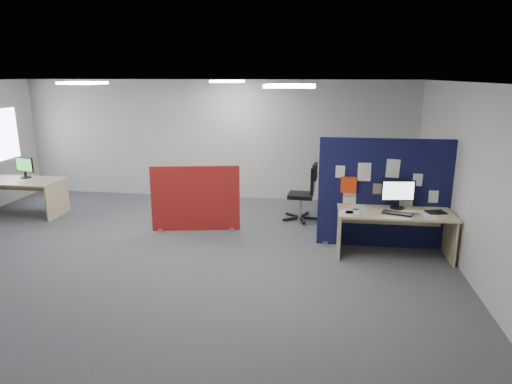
# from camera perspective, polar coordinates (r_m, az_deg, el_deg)

# --- Properties ---
(floor) EXTENTS (9.00, 9.00, 0.00)m
(floor) POSITION_cam_1_polar(r_m,az_deg,el_deg) (7.64, -10.80, -7.34)
(floor) COLOR #575A5F
(floor) RESTS_ON ground
(ceiling) EXTENTS (9.00, 7.00, 0.02)m
(ceiling) POSITION_cam_1_polar(r_m,az_deg,el_deg) (7.10, -11.85, 13.34)
(ceiling) COLOR white
(ceiling) RESTS_ON wall_back
(wall_back) EXTENTS (9.00, 0.02, 2.70)m
(wall_back) POSITION_cam_1_polar(r_m,az_deg,el_deg) (10.57, -5.06, 6.52)
(wall_back) COLOR silver
(wall_back) RESTS_ON floor
(wall_front) EXTENTS (9.00, 0.02, 2.70)m
(wall_front) POSITION_cam_1_polar(r_m,az_deg,el_deg) (4.24, -27.03, -7.25)
(wall_front) COLOR silver
(wall_front) RESTS_ON floor
(wall_right) EXTENTS (0.02, 7.00, 2.70)m
(wall_right) POSITION_cam_1_polar(r_m,az_deg,el_deg) (7.17, 25.07, 1.39)
(wall_right) COLOR silver
(wall_right) RESTS_ON floor
(ceiling_lights) EXTENTS (4.10, 4.10, 0.04)m
(ceiling_lights) POSITION_cam_1_polar(r_m,az_deg,el_deg) (7.64, -7.70, 13.35)
(ceiling_lights) COLOR white
(ceiling_lights) RESTS_ON ceiling
(navy_divider) EXTENTS (2.21, 0.30, 1.82)m
(navy_divider) POSITION_cam_1_polar(r_m,az_deg,el_deg) (7.75, 15.84, -0.24)
(navy_divider) COLOR #0E0F34
(navy_divider) RESTS_ON floor
(main_desk) EXTENTS (1.76, 0.78, 0.73)m
(main_desk) POSITION_cam_1_polar(r_m,az_deg,el_deg) (7.52, 16.87, -3.53)
(main_desk) COLOR beige
(main_desk) RESTS_ON floor
(monitor_main) EXTENTS (0.53, 0.22, 0.46)m
(monitor_main) POSITION_cam_1_polar(r_m,az_deg,el_deg) (7.56, 17.35, -0.12)
(monitor_main) COLOR black
(monitor_main) RESTS_ON main_desk
(keyboard) EXTENTS (0.48, 0.31, 0.02)m
(keyboard) POSITION_cam_1_polar(r_m,az_deg,el_deg) (7.33, 17.26, -2.54)
(keyboard) COLOR black
(keyboard) RESTS_ON main_desk
(mouse) EXTENTS (0.11, 0.08, 0.03)m
(mouse) POSITION_cam_1_polar(r_m,az_deg,el_deg) (7.36, 19.44, -2.63)
(mouse) COLOR #A3A4A9
(mouse) RESTS_ON main_desk
(paper_tray) EXTENTS (0.32, 0.28, 0.01)m
(paper_tray) POSITION_cam_1_polar(r_m,az_deg,el_deg) (7.60, 21.55, -2.35)
(paper_tray) COLOR black
(paper_tray) RESTS_ON main_desk
(red_divider) EXTENTS (1.60, 0.35, 1.21)m
(red_divider) POSITION_cam_1_polar(r_m,az_deg,el_deg) (8.40, -7.56, -0.90)
(red_divider) COLOR maroon
(red_divider) RESTS_ON floor
(second_desk) EXTENTS (1.73, 0.86, 0.73)m
(second_desk) POSITION_cam_1_polar(r_m,az_deg,el_deg) (10.51, -27.41, 0.49)
(second_desk) COLOR beige
(second_desk) RESTS_ON floor
(monitor_second) EXTENTS (0.46, 0.21, 0.43)m
(monitor_second) POSITION_cam_1_polar(r_m,az_deg,el_deg) (10.54, -26.97, 2.85)
(monitor_second) COLOR black
(monitor_second) RESTS_ON second_desk
(office_chair) EXTENTS (0.72, 0.74, 1.12)m
(office_chair) POSITION_cam_1_polar(r_m,az_deg,el_deg) (8.97, 6.36, 0.40)
(office_chair) COLOR black
(office_chair) RESTS_ON floor
(desk_papers) EXTENTS (1.50, 0.69, 0.00)m
(desk_papers) POSITION_cam_1_polar(r_m,az_deg,el_deg) (7.31, 14.23, -2.47)
(desk_papers) COLOR white
(desk_papers) RESTS_ON main_desk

